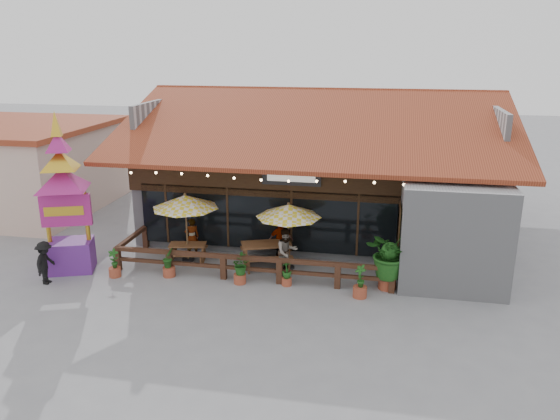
% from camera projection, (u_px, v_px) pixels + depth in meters
% --- Properties ---
extents(ground, '(100.00, 100.00, 0.00)m').
position_uv_depth(ground, '(296.00, 278.00, 19.26)').
color(ground, gray).
rests_on(ground, ground).
extents(restaurant_building, '(15.50, 14.73, 6.09)m').
position_uv_depth(restaurant_building, '(326.00, 175.00, 24.77)').
color(restaurant_building, '#A6A7AB').
rests_on(restaurant_building, ground).
extents(patio_railing, '(10.00, 2.60, 0.92)m').
position_uv_depth(patio_railing, '(232.00, 261.00, 19.24)').
color(patio_railing, '#492A1A').
rests_on(patio_railing, ground).
extents(neighbor_building, '(8.40, 8.40, 4.22)m').
position_uv_depth(neighbor_building, '(17.00, 166.00, 26.99)').
color(neighbor_building, beige).
rests_on(neighbor_building, ground).
extents(umbrella_left, '(2.69, 2.69, 2.67)m').
position_uv_depth(umbrella_left, '(185.00, 202.00, 20.21)').
color(umbrella_left, brown).
rests_on(umbrella_left, ground).
extents(umbrella_right, '(2.65, 2.65, 2.53)m').
position_uv_depth(umbrella_right, '(289.00, 211.00, 19.50)').
color(umbrella_right, brown).
rests_on(umbrella_right, ground).
extents(picnic_table_left, '(1.57, 1.42, 0.66)m').
position_uv_depth(picnic_table_left, '(188.00, 249.00, 20.76)').
color(picnic_table_left, brown).
rests_on(picnic_table_left, ground).
extents(picnic_table_right, '(2.24, 2.09, 0.87)m').
position_uv_depth(picnic_table_right, '(266.00, 250.00, 20.25)').
color(picnic_table_right, brown).
rests_on(picnic_table_right, ground).
extents(thai_sign_tower, '(2.95, 2.95, 6.23)m').
position_uv_depth(thai_sign_tower, '(63.00, 183.00, 19.01)').
color(thai_sign_tower, '#612485').
rests_on(thai_sign_tower, ground).
extents(tropical_plant, '(1.91, 2.02, 2.21)m').
position_uv_depth(tropical_plant, '(389.00, 254.00, 18.11)').
color(tropical_plant, '#994129').
rests_on(tropical_plant, ground).
extents(diner_a, '(0.67, 0.60, 1.53)m').
position_uv_depth(diner_a, '(192.00, 237.00, 21.12)').
color(diner_a, '#352311').
rests_on(diner_a, ground).
extents(diner_b, '(1.06, 1.02, 1.72)m').
position_uv_depth(diner_b, '(287.00, 252.00, 19.37)').
color(diner_b, '#352311').
rests_on(diner_b, ground).
extents(diner_c, '(0.97, 0.53, 1.58)m').
position_uv_depth(diner_c, '(281.00, 240.00, 20.71)').
color(diner_c, '#352311').
rests_on(diner_c, ground).
extents(pedestrian, '(0.65, 1.03, 1.53)m').
position_uv_depth(pedestrian, '(45.00, 263.00, 18.65)').
color(pedestrian, black).
rests_on(pedestrian, ground).
extents(planter_a, '(0.42, 0.42, 1.03)m').
position_uv_depth(planter_a, '(114.00, 265.00, 19.30)').
color(planter_a, '#994129').
rests_on(planter_a, ground).
extents(planter_b, '(0.49, 0.51, 1.07)m').
position_uv_depth(planter_b, '(169.00, 264.00, 19.31)').
color(planter_b, '#994129').
rests_on(planter_b, ground).
extents(planter_c, '(0.83, 0.83, 1.04)m').
position_uv_depth(planter_c, '(240.00, 268.00, 18.71)').
color(planter_c, '#994129').
rests_on(planter_c, ground).
extents(planter_d, '(0.42, 0.42, 0.85)m').
position_uv_depth(planter_d, '(287.00, 274.00, 18.60)').
color(planter_d, '#994129').
rests_on(planter_d, ground).
extents(planter_e, '(0.48, 0.47, 1.13)m').
position_uv_depth(planter_e, '(360.00, 284.00, 17.72)').
color(planter_e, '#994129').
rests_on(planter_e, ground).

